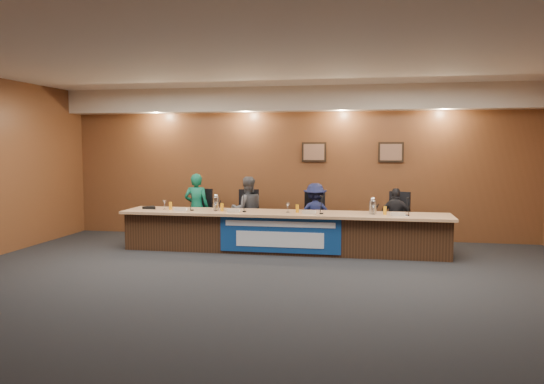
{
  "coord_description": "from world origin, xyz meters",
  "views": [
    {
      "loc": [
        1.59,
        -7.3,
        1.97
      ],
      "look_at": [
        -0.25,
        2.56,
        1.1
      ],
      "focal_mm": 35.0,
      "sensor_mm": 36.0,
      "label": 1
    }
  ],
  "objects": [
    {
      "name": "floor",
      "position": [
        0.0,
        0.0,
        0.0
      ],
      "size": [
        10.0,
        10.0,
        0.0
      ],
      "primitive_type": "plane",
      "color": "black",
      "rests_on": "ground"
    },
    {
      "name": "ceiling",
      "position": [
        0.0,
        0.0,
        3.2
      ],
      "size": [
        10.0,
        8.0,
        0.04
      ],
      "primitive_type": "cube",
      "color": "silver",
      "rests_on": "wall_back"
    },
    {
      "name": "wall_back",
      "position": [
        0.0,
        4.0,
        1.6
      ],
      "size": [
        10.0,
        0.04,
        3.2
      ],
      "primitive_type": "cube",
      "color": "brown",
      "rests_on": "floor"
    },
    {
      "name": "soffit",
      "position": [
        0.0,
        3.75,
        2.95
      ],
      "size": [
        10.0,
        0.5,
        0.5
      ],
      "primitive_type": "cube",
      "color": "beige",
      "rests_on": "wall_back"
    },
    {
      "name": "dais_body",
      "position": [
        0.0,
        2.4,
        0.35
      ],
      "size": [
        6.0,
        0.8,
        0.7
      ],
      "primitive_type": "cube",
      "color": "#3B2314",
      "rests_on": "floor"
    },
    {
      "name": "dais_top",
      "position": [
        0.0,
        2.35,
        0.72
      ],
      "size": [
        6.1,
        0.95,
        0.05
      ],
      "primitive_type": "cube",
      "color": "tan",
      "rests_on": "dais_body"
    },
    {
      "name": "banner",
      "position": [
        0.0,
        1.99,
        0.38
      ],
      "size": [
        2.2,
        0.02,
        0.65
      ],
      "primitive_type": "cube",
      "color": "navy",
      "rests_on": "dais_body"
    },
    {
      "name": "banner_text_upper",
      "position": [
        0.0,
        1.97,
        0.58
      ],
      "size": [
        2.0,
        0.01,
        0.1
      ],
      "primitive_type": "cube",
      "color": "silver",
      "rests_on": "banner"
    },
    {
      "name": "banner_text_lower",
      "position": [
        0.0,
        1.97,
        0.3
      ],
      "size": [
        1.6,
        0.01,
        0.28
      ],
      "primitive_type": "cube",
      "color": "silver",
      "rests_on": "banner"
    },
    {
      "name": "wall_photo_left",
      "position": [
        0.4,
        3.97,
        1.85
      ],
      "size": [
        0.52,
        0.04,
        0.42
      ],
      "primitive_type": "cube",
      "color": "black",
      "rests_on": "wall_back"
    },
    {
      "name": "wall_photo_right",
      "position": [
        2.0,
        3.97,
        1.85
      ],
      "size": [
        0.52,
        0.04,
        0.42
      ],
      "primitive_type": "cube",
      "color": "black",
      "rests_on": "wall_back"
    },
    {
      "name": "panelist_a",
      "position": [
        -1.95,
        3.14,
        0.71
      ],
      "size": [
        0.53,
        0.37,
        1.41
      ],
      "primitive_type": "imported",
      "rotation": [
        0.0,
        0.0,
        3.2
      ],
      "color": "#0C553D",
      "rests_on": "floor"
    },
    {
      "name": "panelist_b",
      "position": [
        -0.87,
        3.14,
        0.68
      ],
      "size": [
        0.81,
        0.73,
        1.36
      ],
      "primitive_type": "imported",
      "rotation": [
        0.0,
        0.0,
        3.54
      ],
      "color": "#47484C",
      "rests_on": "floor"
    },
    {
      "name": "panelist_c",
      "position": [
        0.52,
        3.14,
        0.62
      ],
      "size": [
        0.88,
        0.61,
        1.24
      ],
      "primitive_type": "imported",
      "rotation": [
        0.0,
        0.0,
        3.34
      ],
      "color": "#12173D",
      "rests_on": "floor"
    },
    {
      "name": "panelist_d",
      "position": [
        2.09,
        3.14,
        0.59
      ],
      "size": [
        0.72,
        0.38,
        1.17
      ],
      "primitive_type": "imported",
      "rotation": [
        0.0,
        0.0,
        3.0
      ],
      "color": "black",
      "rests_on": "floor"
    },
    {
      "name": "office_chair_a",
      "position": [
        -1.95,
        3.24,
        0.48
      ],
      "size": [
        0.57,
        0.57,
        0.08
      ],
      "primitive_type": "cube",
      "rotation": [
        0.0,
        0.0,
        -0.22
      ],
      "color": "black",
      "rests_on": "floor"
    },
    {
      "name": "office_chair_b",
      "position": [
        -0.87,
        3.24,
        0.48
      ],
      "size": [
        0.56,
        0.56,
        0.08
      ],
      "primitive_type": "cube",
      "rotation": [
        0.0,
        0.0,
        0.18
      ],
      "color": "black",
      "rests_on": "floor"
    },
    {
      "name": "office_chair_c",
      "position": [
        0.52,
        3.24,
        0.48
      ],
      "size": [
        0.56,
        0.56,
        0.08
      ],
      "primitive_type": "cube",
      "rotation": [
        0.0,
        0.0,
        0.19
      ],
      "color": "black",
      "rests_on": "floor"
    },
    {
      "name": "office_chair_d",
      "position": [
        2.09,
        3.24,
        0.48
      ],
      "size": [
        0.62,
        0.62,
        0.08
      ],
      "primitive_type": "cube",
      "rotation": [
        0.0,
        0.0,
        -0.37
      ],
      "color": "black",
      "rests_on": "floor"
    },
    {
      "name": "nameplate_a",
      "position": [
        -1.92,
        2.11,
        0.8
      ],
      "size": [
        0.24,
        0.08,
        0.1
      ],
      "primitive_type": "cube",
      "rotation": [
        0.31,
        0.0,
        0.0
      ],
      "color": "white",
      "rests_on": "dais_top"
    },
    {
      "name": "microphone_a",
      "position": [
        -1.74,
        2.27,
        0.76
      ],
      "size": [
        0.07,
        0.07,
        0.02
      ],
      "primitive_type": "cylinder",
      "color": "black",
      "rests_on": "dais_top"
    },
    {
      "name": "juice_glass_a",
      "position": [
        -2.2,
        2.33,
        0.82
      ],
      "size": [
        0.06,
        0.06,
        0.15
      ],
      "primitive_type": "cylinder",
      "color": "orange",
      "rests_on": "dais_top"
    },
    {
      "name": "water_glass_a",
      "position": [
        -2.32,
        2.34,
        0.84
      ],
      "size": [
        0.08,
        0.08,
        0.18
      ],
      "primitive_type": "cylinder",
      "color": "silver",
      "rests_on": "dais_top"
    },
    {
      "name": "nameplate_b",
      "position": [
        -0.9,
        2.1,
        0.8
      ],
      "size": [
        0.24,
        0.08,
        0.1
      ],
      "primitive_type": "cube",
      "rotation": [
        0.31,
        0.0,
        0.0
      ],
      "color": "white",
      "rests_on": "dais_top"
    },
    {
      "name": "microphone_b",
      "position": [
        -0.71,
        2.24,
        0.76
      ],
      "size": [
        0.07,
        0.07,
        0.02
      ],
      "primitive_type": "cylinder",
      "color": "black",
      "rests_on": "dais_top"
    },
    {
      "name": "juice_glass_b",
      "position": [
        -1.15,
        2.27,
        0.82
      ],
      "size": [
        0.06,
        0.06,
        0.15
      ],
      "primitive_type": "cylinder",
      "color": "orange",
      "rests_on": "dais_top"
    },
    {
      "name": "water_glass_b",
      "position": [
        -1.28,
        2.28,
        0.84
      ],
      "size": [
        0.08,
        0.08,
        0.18
      ],
      "primitive_type": "cylinder",
      "color": "silver",
      "rests_on": "dais_top"
    },
    {
      "name": "nameplate_c",
      "position": [
        0.51,
        2.11,
        0.8
      ],
      "size": [
        0.24,
        0.08,
        0.1
      ],
      "primitive_type": "cube",
      "rotation": [
        0.31,
        0.0,
        0.0
      ],
      "color": "white",
      "rests_on": "dais_top"
    },
    {
      "name": "microphone_c",
      "position": [
        0.73,
        2.22,
        0.76
      ],
      "size": [
        0.07,
        0.07,
        0.02
      ],
      "primitive_type": "cylinder",
      "color": "black",
      "rests_on": "dais_top"
    },
    {
      "name": "juice_glass_c",
      "position": [
        0.27,
        2.33,
        0.82
      ],
      "size": [
        0.06,
        0.06,
        0.15
      ],
      "primitive_type": "cylinder",
      "color": "orange",
      "rests_on": "dais_top"
    },
    {
      "name": "water_glass_c",
      "position": [
        0.1,
        2.3,
        0.84
      ],
      "size": [
        0.08,
        0.08,
        0.18
      ],
      "primitive_type": "cylinder",
      "color": "silver",
      "rests_on": "dais_top"
    },
    {
      "name": "nameplate_d",
      "position": [
        2.07,
        2.13,
        0.8
      ],
      "size": [
        0.24,
        0.08,
        0.1
      ],
      "primitive_type": "cube",
      "rotation": [
        0.31,
        0.0,
        0.0
      ],
      "color": "white",
      "rests_on": "dais_top"
    },
    {
      "name": "microphone_d",
      "position": [
        2.24,
        2.23,
        0.76
      ],
      "size": [
        0.07,
        0.07,
        0.02
      ],
      "primitive_type": "cylinder",
      "color": "black",
      "rests_on": "dais_top"
    },
    {
      "name": "juice_glass_d",
      "position": [
        1.86,
        2.32,
        0.82
      ],
      "size": [
        0.06,
        0.06,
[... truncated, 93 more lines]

